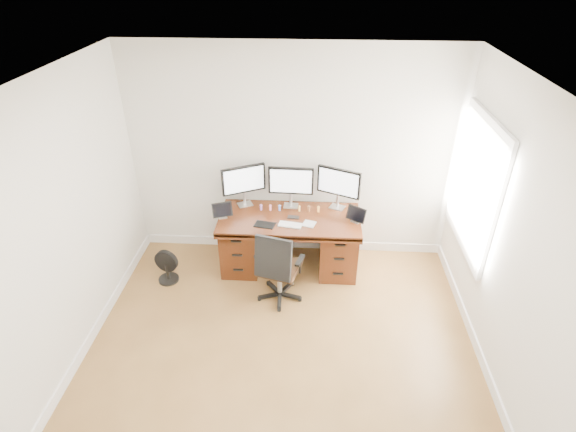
# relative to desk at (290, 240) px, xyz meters

# --- Properties ---
(ground) EXTENTS (4.50, 4.50, 0.00)m
(ground) POSITION_rel_desk_xyz_m (0.00, -1.83, -0.40)
(ground) COLOR brown
(ground) RESTS_ON ground
(back_wall) EXTENTS (4.00, 0.10, 2.70)m
(back_wall) POSITION_rel_desk_xyz_m (0.00, 0.42, 0.95)
(back_wall) COLOR silver
(back_wall) RESTS_ON ground
(right_wall) EXTENTS (0.10, 4.50, 2.70)m
(right_wall) POSITION_rel_desk_xyz_m (2.00, -1.72, 0.95)
(right_wall) COLOR silver
(right_wall) RESTS_ON ground
(desk) EXTENTS (1.70, 0.80, 0.75)m
(desk) POSITION_rel_desk_xyz_m (0.00, 0.00, 0.00)
(desk) COLOR #421D0D
(desk) RESTS_ON ground
(office_chair) EXTENTS (0.61, 0.61, 0.94)m
(office_chair) POSITION_rel_desk_xyz_m (-0.09, -0.65, -0.09)
(office_chair) COLOR black
(office_chair) RESTS_ON ground
(floor_fan) EXTENTS (0.30, 0.25, 0.43)m
(floor_fan) POSITION_rel_desk_xyz_m (-1.48, -0.39, -0.20)
(floor_fan) COLOR black
(floor_fan) RESTS_ON ground
(monitor_left) EXTENTS (0.51, 0.28, 0.53)m
(monitor_left) POSITION_rel_desk_xyz_m (-0.58, 0.24, 0.68)
(monitor_left) COLOR silver
(monitor_left) RESTS_ON desk
(monitor_center) EXTENTS (0.55, 0.15, 0.53)m
(monitor_center) POSITION_rel_desk_xyz_m (-0.00, 0.24, 0.68)
(monitor_center) COLOR silver
(monitor_center) RESTS_ON desk
(monitor_right) EXTENTS (0.52, 0.26, 0.53)m
(monitor_right) POSITION_rel_desk_xyz_m (0.58, 0.24, 0.68)
(monitor_right) COLOR silver
(monitor_right) RESTS_ON desk
(tablet_left) EXTENTS (0.25, 0.14, 0.19)m
(tablet_left) POSITION_rel_desk_xyz_m (-0.80, -0.08, 0.43)
(tablet_left) COLOR silver
(tablet_left) RESTS_ON desk
(tablet_right) EXTENTS (0.24, 0.19, 0.19)m
(tablet_right) POSITION_rel_desk_xyz_m (0.79, -0.08, 0.43)
(tablet_right) COLOR silver
(tablet_right) RESTS_ON desk
(keyboard) EXTENTS (0.29, 0.16, 0.01)m
(keyboard) POSITION_rel_desk_xyz_m (0.02, -0.21, 0.36)
(keyboard) COLOR silver
(keyboard) RESTS_ON desk
(trackpad) EXTENTS (0.18, 0.18, 0.01)m
(trackpad) POSITION_rel_desk_xyz_m (0.24, -0.17, 0.35)
(trackpad) COLOR silver
(trackpad) RESTS_ON desk
(drawing_tablet) EXTENTS (0.26, 0.19, 0.01)m
(drawing_tablet) POSITION_rel_desk_xyz_m (-0.28, -0.22, 0.35)
(drawing_tablet) COLOR black
(drawing_tablet) RESTS_ON desk
(phone) EXTENTS (0.15, 0.08, 0.01)m
(phone) POSITION_rel_desk_xyz_m (0.05, -0.04, 0.35)
(phone) COLOR black
(phone) RESTS_ON desk
(figurine_purple) EXTENTS (0.03, 0.03, 0.08)m
(figurine_purple) POSITION_rel_desk_xyz_m (-0.36, 0.12, 0.39)
(figurine_purple) COLOR #9B69C9
(figurine_purple) RESTS_ON desk
(figurine_pink) EXTENTS (0.03, 0.03, 0.08)m
(figurine_pink) POSITION_rel_desk_xyz_m (-0.25, 0.12, 0.39)
(figurine_pink) COLOR pink
(figurine_pink) RESTS_ON desk
(figurine_blue) EXTENTS (0.03, 0.03, 0.08)m
(figurine_blue) POSITION_rel_desk_xyz_m (-0.13, 0.12, 0.39)
(figurine_blue) COLOR #6285F1
(figurine_blue) RESTS_ON desk
(figurine_yellow) EXTENTS (0.03, 0.03, 0.08)m
(figurine_yellow) POSITION_rel_desk_xyz_m (0.11, 0.12, 0.39)
(figurine_yellow) COLOR #E2B259
(figurine_yellow) RESTS_ON desk
(figurine_brown) EXTENTS (0.03, 0.03, 0.08)m
(figurine_brown) POSITION_rel_desk_xyz_m (0.23, 0.12, 0.39)
(figurine_brown) COLOR brown
(figurine_brown) RESTS_ON desk
(figurine_orange) EXTENTS (0.03, 0.03, 0.08)m
(figurine_orange) POSITION_rel_desk_xyz_m (0.34, 0.12, 0.39)
(figurine_orange) COLOR gold
(figurine_orange) RESTS_ON desk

